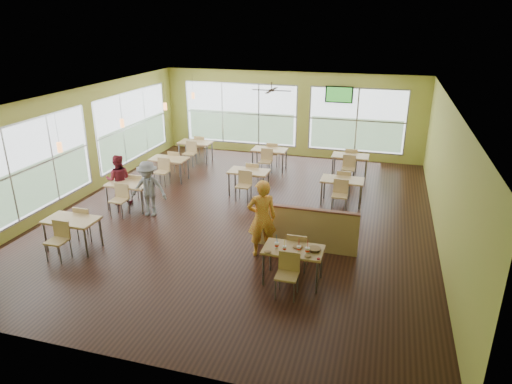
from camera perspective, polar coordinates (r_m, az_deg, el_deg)
room at (r=12.06m, az=-1.64°, el=4.24°), size 12.00×12.04×3.20m
window_bays at (r=15.78m, az=-7.48°, el=7.65°), size 9.24×10.24×2.38m
main_table at (r=9.27m, az=4.66°, el=-7.74°), size 1.22×1.52×0.87m
half_wall_divider at (r=10.59m, az=6.24°, el=-4.59°), size 2.40×0.14×1.04m
dining_tables at (r=14.22m, az=-3.55°, el=2.75°), size 6.92×8.72×0.87m
pendant_lights at (r=13.72m, az=-13.81°, el=9.39°), size 0.11×7.31×0.86m
ceiling_fan at (r=14.58m, az=1.96°, el=12.60°), size 1.25×1.25×0.29m
tv_backwall at (r=17.18m, az=10.35°, el=11.89°), size 1.00×0.07×0.60m
man_plaid at (r=10.15m, az=0.74°, el=-3.29°), size 0.78×0.66×1.80m
patron_maroon at (r=13.64m, az=-16.81°, el=1.50°), size 0.87×0.78×1.46m
patron_grey at (r=12.58m, az=-13.30°, el=0.39°), size 1.06×0.70×1.54m
cup_blue at (r=9.19m, az=2.61°, el=-6.65°), size 0.09×0.09×0.33m
cup_yellow at (r=9.09m, az=3.58°, el=-7.04°), size 0.08×0.08×0.30m
cup_red_near at (r=9.10m, az=5.37°, el=-7.04°), size 0.09×0.09×0.31m
cup_red_far at (r=9.03m, az=6.44°, el=-7.26°), size 0.10×0.10×0.35m
food_basket at (r=9.17m, az=7.32°, el=-7.11°), size 0.26×0.26×0.06m
ketchup_cup at (r=8.88m, az=7.81°, el=-8.28°), size 0.06×0.06×0.03m
wrapper_left at (r=9.04m, az=1.46°, el=-7.49°), size 0.15×0.14×0.04m
wrapper_mid at (r=9.26m, az=5.27°, el=-6.76°), size 0.27×0.25×0.06m
wrapper_right at (r=8.95m, az=6.49°, el=-7.95°), size 0.16×0.14×0.04m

